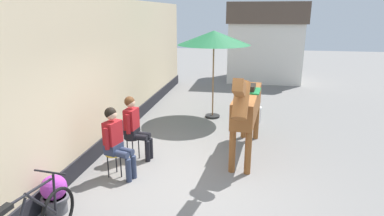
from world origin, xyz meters
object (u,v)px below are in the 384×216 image
object	(u,v)px
cafe_parasol	(214,38)
spare_stool_white	(256,109)
seated_visitor_near	(116,139)
seated_visitor_far	(134,125)
saddled_horse_center	(247,106)
flower_planter_near	(55,194)

from	to	relation	value
cafe_parasol	spare_stool_white	size ratio (longest dim) A/B	5.61
seated_visitor_near	spare_stool_white	size ratio (longest dim) A/B	3.02
seated_visitor_near	seated_visitor_far	size ratio (longest dim) A/B	1.00
saddled_horse_center	cafe_parasol	bearing A→B (deg)	111.56
saddled_horse_center	flower_planter_near	bearing A→B (deg)	-136.89
seated_visitor_far	spare_stool_white	world-z (taller)	seated_visitor_far
cafe_parasol	saddled_horse_center	bearing A→B (deg)	-68.44
seated_visitor_far	cafe_parasol	size ratio (longest dim) A/B	0.54
seated_visitor_far	spare_stool_white	size ratio (longest dim) A/B	3.02
seated_visitor_far	flower_planter_near	world-z (taller)	seated_visitor_far
seated_visitor_near	saddled_horse_center	xyz separation A→B (m)	(2.40, 1.42, 0.38)
saddled_horse_center	cafe_parasol	distance (m)	3.05
seated_visitor_far	flower_planter_near	xyz separation A→B (m)	(-0.56, -2.15, -0.44)
seated_visitor_far	cafe_parasol	bearing A→B (deg)	67.60
saddled_horse_center	flower_planter_near	world-z (taller)	saddled_horse_center
seated_visitor_far	flower_planter_near	bearing A→B (deg)	-104.68
seated_visitor_near	seated_visitor_far	xyz separation A→B (m)	(0.06, 0.85, 0.00)
flower_planter_near	saddled_horse_center	bearing A→B (deg)	43.11
seated_visitor_far	cafe_parasol	distance (m)	3.78
saddled_horse_center	cafe_parasol	xyz separation A→B (m)	(-1.03, 2.61, 1.20)
cafe_parasol	spare_stool_white	distance (m)	2.36
spare_stool_white	seated_visitor_far	bearing A→B (deg)	-131.60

